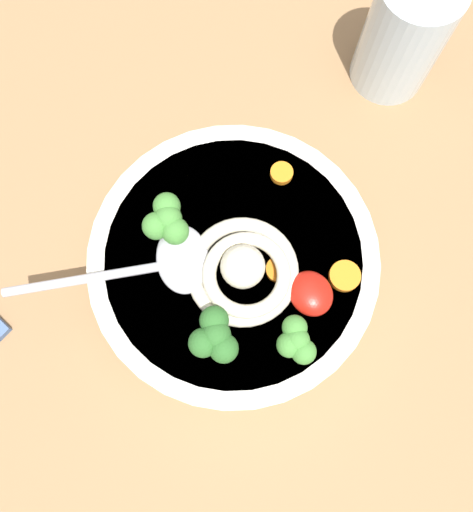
{
  "coord_description": "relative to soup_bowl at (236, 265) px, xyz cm",
  "views": [
    {
      "loc": [
        11.45,
        -5.28,
        53.12
      ],
      "look_at": [
        1.85,
        0.3,
        10.42
      ],
      "focal_mm": 36.56,
      "sensor_mm": 36.0,
      "label": 1
    }
  ],
  "objects": [
    {
      "name": "chili_sauce_dollop",
      "position": [
        5.98,
        3.55,
        3.94
      ],
      "size": [
        3.89,
        3.5,
        1.75
      ],
      "primitive_type": "ellipsoid",
      "color": "#B2190F",
      "rests_on": "soup_bowl"
    },
    {
      "name": "drinking_glass",
      "position": [
        -10.9,
        24.87,
        2.85
      ],
      "size": [
        7.85,
        7.85,
        12.24
      ],
      "primitive_type": "cylinder",
      "color": "silver",
      "rests_on": "table_slab"
    },
    {
      "name": "table_slab",
      "position": [
        -1.85,
        -0.3,
        -5.31
      ],
      "size": [
        110.83,
        110.83,
        4.08
      ],
      "primitive_type": "cube",
      "color": "#936D47",
      "rests_on": "ground"
    },
    {
      "name": "carrot_slice_center",
      "position": [
        6.09,
        6.88,
        3.41
      ],
      "size": [
        2.62,
        2.62,
        0.69
      ],
      "primitive_type": "cylinder",
      "color": "orange",
      "rests_on": "soup_bowl"
    },
    {
      "name": "broccoli_floret_left",
      "position": [
        -4.97,
        -3.73,
        5.29
      ],
      "size": [
        4.49,
        3.86,
        3.55
      ],
      "color": "#7A9E60",
      "rests_on": "soup_bowl"
    },
    {
      "name": "broccoli_floret_right",
      "position": [
        5.21,
        -5.0,
        5.32
      ],
      "size": [
        4.55,
        3.92,
        3.6
      ],
      "color": "#7A9E60",
      "rests_on": "soup_bowl"
    },
    {
      "name": "soup_spoon",
      "position": [
        -2.0,
        -5.4,
        3.86
      ],
      "size": [
        9.16,
        17.31,
        1.6
      ],
      "rotation": [
        0.0,
        0.0,
        4.36
      ],
      "color": "#B7B7BC",
      "rests_on": "soup_bowl"
    },
    {
      "name": "carrot_slice_rear",
      "position": [
        -4.43,
        7.15,
        3.4
      ],
      "size": [
        2.0,
        2.0,
        0.67
      ],
      "primitive_type": "cylinder",
      "color": "orange",
      "rests_on": "soup_bowl"
    },
    {
      "name": "noodle_pile",
      "position": [
        1.68,
        -0.14,
        4.35
      ],
      "size": [
        10.29,
        10.09,
        4.14
      ],
      "color": "beige",
      "rests_on": "soup_bowl"
    },
    {
      "name": "soup_bowl",
      "position": [
        0.0,
        0.0,
        0.0
      ],
      "size": [
        24.95,
        24.95,
        6.34
      ],
      "color": "silver",
      "rests_on": "table_slab"
    },
    {
      "name": "broccoli_floret_beside_noodles",
      "position": [
        8.66,
        0.24,
        5.01
      ],
      "size": [
        3.93,
        3.38,
        3.11
      ],
      "color": "#7A9E60",
      "rests_on": "soup_bowl"
    },
    {
      "name": "carrot_slice_near_spoon",
      "position": [
        2.86,
        2.46,
        3.33
      ],
      "size": [
        2.25,
        2.25,
        0.54
      ],
      "primitive_type": "cylinder",
      "color": "orange",
      "rests_on": "soup_bowl"
    }
  ]
}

